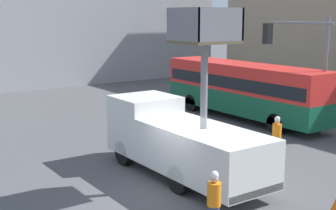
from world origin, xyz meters
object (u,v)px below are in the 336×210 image
object	(u,v)px
road_worker_near_truck	(214,203)
road_worker_directing	(277,138)
traffic_cone_mid_road	(336,209)
utility_truck	(180,138)
city_bus	(244,87)
traffic_light_pole	(305,56)

from	to	relation	value
road_worker_near_truck	road_worker_directing	world-z (taller)	road_worker_directing
road_worker_near_truck	traffic_cone_mid_road	bearing A→B (deg)	84.44
utility_truck	road_worker_near_truck	world-z (taller)	utility_truck
utility_truck	road_worker_near_truck	distance (m)	4.81
city_bus	road_worker_directing	xyz separation A→B (m)	(-4.26, -6.42, -0.96)
traffic_light_pole	city_bus	bearing A→B (deg)	81.76
utility_truck	city_bus	size ratio (longest dim) A/B	0.67
utility_truck	traffic_light_pole	bearing A→B (deg)	7.66
traffic_light_pole	utility_truck	bearing A→B (deg)	-172.34
city_bus	road_worker_near_truck	bearing A→B (deg)	127.90
utility_truck	traffic_cone_mid_road	bearing A→B (deg)	-75.22
city_bus	road_worker_near_truck	size ratio (longest dim) A/B	6.22
road_worker_near_truck	utility_truck	bearing A→B (deg)	170.00
city_bus	traffic_cone_mid_road	bearing A→B (deg)	142.22
traffic_cone_mid_road	road_worker_near_truck	bearing A→B (deg)	159.28
utility_truck	traffic_cone_mid_road	size ratio (longest dim) A/B	10.92
utility_truck	road_worker_near_truck	xyz separation A→B (m)	(-2.03, -4.32, -0.56)
city_bus	road_worker_directing	world-z (taller)	city_bus
city_bus	road_worker_near_truck	distance (m)	14.93
traffic_light_pole	traffic_cone_mid_road	bearing A→B (deg)	-134.57
city_bus	utility_truck	bearing A→B (deg)	118.35
utility_truck	road_worker_directing	world-z (taller)	utility_truck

